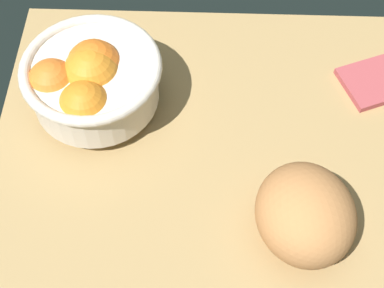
{
  "coord_description": "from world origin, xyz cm",
  "views": [
    {
      "loc": [
        -4.73,
        -44.41,
        68.58
      ],
      "look_at": [
        -6.09,
        -3.47,
        5.0
      ],
      "focal_mm": 53.21,
      "sensor_mm": 36.0,
      "label": 1
    }
  ],
  "objects": [
    {
      "name": "ground_plane",
      "position": [
        0.0,
        0.0,
        -1.5
      ],
      "size": [
        69.43,
        52.41,
        3.0
      ],
      "primitive_type": "cube",
      "color": "tan"
    },
    {
      "name": "fruit_bowl",
      "position": [
        -20.75,
        6.01,
        6.18
      ],
      "size": [
        19.87,
        19.87,
        11.07
      ],
      "color": "silver",
      "rests_on": "ground"
    },
    {
      "name": "bread_loaf",
      "position": [
        8.23,
        -13.3,
        4.99
      ],
      "size": [
        14.94,
        16.17,
        9.98
      ],
      "primitive_type": "ellipsoid",
      "rotation": [
        0.0,
        0.0,
        4.92
      ],
      "color": "#C17E48",
      "rests_on": "ground"
    }
  ]
}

